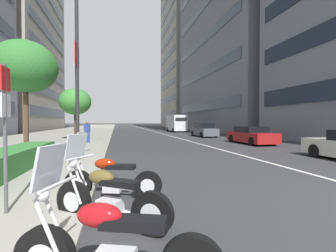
{
  "coord_description": "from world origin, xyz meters",
  "views": [
    {
      "loc": [
        -2.38,
        6.14,
        1.71
      ],
      "look_at": [
        16.16,
        1.93,
        1.31
      ],
      "focal_mm": 24.47,
      "sensor_mm": 36.0,
      "label": 1
    }
  ],
  "objects_px": {
    "motorcycle_second_in_row": "(108,199)",
    "street_lamp_with_banners": "(83,46)",
    "street_tree_far_plaza": "(25,67)",
    "street_tree_mid_sidewalk": "(75,102)",
    "pedestrian_on_plaza": "(87,132)",
    "car_mid_block_traffic": "(204,130)",
    "motorcycle_by_sign_pole": "(111,179)",
    "car_approaching_light": "(251,135)",
    "parking_sign_by_curb": "(5,120)",
    "delivery_van_ahead": "(176,123)",
    "motorcycle_mid_row": "(112,249)"
  },
  "relations": [
    {
      "from": "motorcycle_by_sign_pole",
      "to": "car_approaching_light",
      "type": "distance_m",
      "value": 14.53
    },
    {
      "from": "motorcycle_mid_row",
      "to": "motorcycle_by_sign_pole",
      "type": "bearing_deg",
      "value": -68.75
    },
    {
      "from": "motorcycle_by_sign_pole",
      "to": "pedestrian_on_plaza",
      "type": "bearing_deg",
      "value": -64.28
    },
    {
      "from": "car_mid_block_traffic",
      "to": "delivery_van_ahead",
      "type": "height_order",
      "value": "delivery_van_ahead"
    },
    {
      "from": "car_mid_block_traffic",
      "to": "pedestrian_on_plaza",
      "type": "height_order",
      "value": "pedestrian_on_plaza"
    },
    {
      "from": "car_approaching_light",
      "to": "car_mid_block_traffic",
      "type": "relative_size",
      "value": 1.02
    },
    {
      "from": "street_tree_far_plaza",
      "to": "street_tree_mid_sidewalk",
      "type": "relative_size",
      "value": 1.21
    },
    {
      "from": "motorcycle_by_sign_pole",
      "to": "street_lamp_with_banners",
      "type": "xyz_separation_m",
      "value": [
        7.09,
        1.49,
        5.08
      ]
    },
    {
      "from": "motorcycle_second_in_row",
      "to": "street_tree_far_plaza",
      "type": "relative_size",
      "value": 0.36
    },
    {
      "from": "motorcycle_mid_row",
      "to": "car_approaching_light",
      "type": "distance_m",
      "value": 16.65
    },
    {
      "from": "motorcycle_by_sign_pole",
      "to": "street_lamp_with_banners",
      "type": "bearing_deg",
      "value": -61.35
    },
    {
      "from": "car_approaching_light",
      "to": "street_tree_far_plaza",
      "type": "height_order",
      "value": "street_tree_far_plaza"
    },
    {
      "from": "motorcycle_second_in_row",
      "to": "street_lamp_with_banners",
      "type": "xyz_separation_m",
      "value": [
        8.48,
        1.48,
        5.07
      ]
    },
    {
      "from": "street_lamp_with_banners",
      "to": "car_mid_block_traffic",
      "type": "bearing_deg",
      "value": -43.79
    },
    {
      "from": "street_tree_far_plaza",
      "to": "street_lamp_with_banners",
      "type": "bearing_deg",
      "value": -76.79
    },
    {
      "from": "motorcycle_by_sign_pole",
      "to": "street_tree_far_plaza",
      "type": "relative_size",
      "value": 0.41
    },
    {
      "from": "motorcycle_mid_row",
      "to": "pedestrian_on_plaza",
      "type": "relative_size",
      "value": 1.31
    },
    {
      "from": "motorcycle_second_in_row",
      "to": "delivery_van_ahead",
      "type": "bearing_deg",
      "value": -72.41
    },
    {
      "from": "delivery_van_ahead",
      "to": "parking_sign_by_curb",
      "type": "distance_m",
      "value": 33.6
    },
    {
      "from": "motorcycle_by_sign_pole",
      "to": "delivery_van_ahead",
      "type": "bearing_deg",
      "value": -90.67
    },
    {
      "from": "street_lamp_with_banners",
      "to": "street_tree_far_plaza",
      "type": "height_order",
      "value": "street_lamp_with_banners"
    },
    {
      "from": "parking_sign_by_curb",
      "to": "street_lamp_with_banners",
      "type": "distance_m",
      "value": 8.77
    },
    {
      "from": "street_tree_mid_sidewalk",
      "to": "motorcycle_second_in_row",
      "type": "bearing_deg",
      "value": -169.1
    },
    {
      "from": "car_mid_block_traffic",
      "to": "parking_sign_by_curb",
      "type": "bearing_deg",
      "value": 150.05
    },
    {
      "from": "car_mid_block_traffic",
      "to": "delivery_van_ahead",
      "type": "bearing_deg",
      "value": 0.09
    },
    {
      "from": "motorcycle_second_in_row",
      "to": "car_mid_block_traffic",
      "type": "distance_m",
      "value": 22.31
    },
    {
      "from": "motorcycle_second_in_row",
      "to": "street_tree_mid_sidewalk",
      "type": "bearing_deg",
      "value": -44.76
    },
    {
      "from": "motorcycle_by_sign_pole",
      "to": "street_tree_far_plaza",
      "type": "distance_m",
      "value": 8.48
    },
    {
      "from": "street_tree_mid_sidewalk",
      "to": "car_mid_block_traffic",
      "type": "bearing_deg",
      "value": -75.62
    },
    {
      "from": "motorcycle_second_in_row",
      "to": "motorcycle_by_sign_pole",
      "type": "bearing_deg",
      "value": -55.95
    },
    {
      "from": "motorcycle_second_in_row",
      "to": "street_lamp_with_banners",
      "type": "distance_m",
      "value": 9.99
    },
    {
      "from": "street_tree_far_plaza",
      "to": "pedestrian_on_plaza",
      "type": "relative_size",
      "value": 3.32
    },
    {
      "from": "car_approaching_light",
      "to": "street_tree_far_plaza",
      "type": "relative_size",
      "value": 0.83
    },
    {
      "from": "motorcycle_second_in_row",
      "to": "car_approaching_light",
      "type": "distance_m",
      "value": 15.56
    },
    {
      "from": "motorcycle_second_in_row",
      "to": "car_approaching_light",
      "type": "xyz_separation_m",
      "value": [
        11.77,
        -10.17,
        0.18
      ]
    },
    {
      "from": "parking_sign_by_curb",
      "to": "car_approaching_light",
      "type": "bearing_deg",
      "value": -46.63
    },
    {
      "from": "street_lamp_with_banners",
      "to": "parking_sign_by_curb",
      "type": "bearing_deg",
      "value": 178.5
    },
    {
      "from": "car_mid_block_traffic",
      "to": "parking_sign_by_curb",
      "type": "height_order",
      "value": "parking_sign_by_curb"
    },
    {
      "from": "parking_sign_by_curb",
      "to": "motorcycle_by_sign_pole",
      "type": "bearing_deg",
      "value": -64.26
    },
    {
      "from": "motorcycle_second_in_row",
      "to": "car_mid_block_traffic",
      "type": "height_order",
      "value": "motorcycle_second_in_row"
    },
    {
      "from": "street_lamp_with_banners",
      "to": "street_tree_mid_sidewalk",
      "type": "xyz_separation_m",
      "value": [
        8.32,
        1.75,
        -2.16
      ]
    },
    {
      "from": "car_mid_block_traffic",
      "to": "street_tree_far_plaza",
      "type": "distance_m",
      "value": 18.58
    },
    {
      "from": "car_mid_block_traffic",
      "to": "street_lamp_with_banners",
      "type": "relative_size",
      "value": 0.47
    },
    {
      "from": "motorcycle_second_in_row",
      "to": "parking_sign_by_curb",
      "type": "relative_size",
      "value": 0.74
    },
    {
      "from": "parking_sign_by_curb",
      "to": "street_tree_far_plaza",
      "type": "bearing_deg",
      "value": 16.83
    },
    {
      "from": "motorcycle_mid_row",
      "to": "street_tree_mid_sidewalk",
      "type": "distance_m",
      "value": 18.81
    },
    {
      "from": "delivery_van_ahead",
      "to": "pedestrian_on_plaza",
      "type": "bearing_deg",
      "value": 146.89
    },
    {
      "from": "car_approaching_light",
      "to": "parking_sign_by_curb",
      "type": "height_order",
      "value": "parking_sign_by_curb"
    },
    {
      "from": "motorcycle_mid_row",
      "to": "motorcycle_second_in_row",
      "type": "relative_size",
      "value": 1.11
    },
    {
      "from": "parking_sign_by_curb",
      "to": "street_tree_mid_sidewalk",
      "type": "distance_m",
      "value": 16.39
    }
  ]
}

